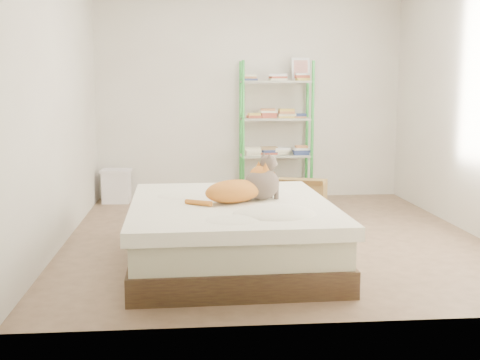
{
  "coord_description": "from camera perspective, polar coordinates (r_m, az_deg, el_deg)",
  "views": [
    {
      "loc": [
        -0.79,
        -5.44,
        1.38
      ],
      "look_at": [
        -0.36,
        -0.51,
        0.62
      ],
      "focal_mm": 45.0,
      "sensor_mm": 36.0,
      "label": 1
    }
  ],
  "objects": [
    {
      "name": "bed",
      "position": [
        4.77,
        -0.88,
        -4.99
      ],
      "size": [
        1.59,
        1.97,
        0.49
      ],
      "rotation": [
        0.0,
        0.0,
        0.02
      ],
      "color": "#513E21",
      "rests_on": "ground"
    },
    {
      "name": "orange_cat",
      "position": [
        4.66,
        -0.61,
        -0.78
      ],
      "size": [
        0.65,
        0.53,
        0.23
      ],
      "primitive_type": null,
      "rotation": [
        0.0,
        0.0,
        0.45
      ],
      "color": "gold",
      "rests_on": "bed"
    },
    {
      "name": "cardboard_box",
      "position": [
        6.62,
        5.79,
        -1.65
      ],
      "size": [
        0.65,
        0.66,
        0.43
      ],
      "rotation": [
        0.0,
        0.0,
        -0.34
      ],
      "color": "#B68A4B",
      "rests_on": "ground"
    },
    {
      "name": "grey_cat",
      "position": [
        4.78,
        2.09,
        0.26
      ],
      "size": [
        0.41,
        0.38,
        0.36
      ],
      "primitive_type": null,
      "rotation": [
        0.0,
        0.0,
        2.05
      ],
      "color": "#746051",
      "rests_on": "bed"
    },
    {
      "name": "room",
      "position": [
        5.49,
        3.25,
        7.9
      ],
      "size": [
        3.81,
        4.21,
        2.61
      ],
      "color": "#987B5E",
      "rests_on": "ground"
    },
    {
      "name": "shelf_unit",
      "position": [
        7.42,
        3.46,
        4.47
      ],
      "size": [
        0.88,
        0.36,
        1.74
      ],
      "color": "green",
      "rests_on": "ground"
    },
    {
      "name": "white_bin",
      "position": [
        7.43,
        -11.64,
        -0.53
      ],
      "size": [
        0.36,
        0.32,
        0.4
      ],
      "rotation": [
        0.0,
        0.0,
        -0.05
      ],
      "color": "white",
      "rests_on": "ground"
    }
  ]
}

